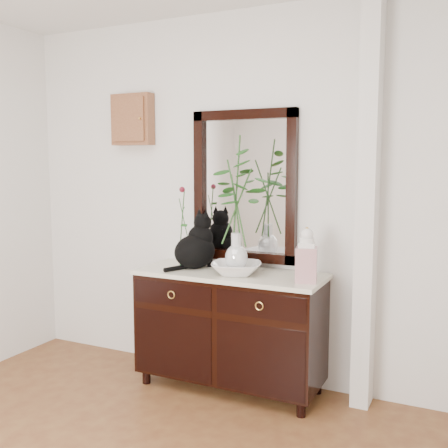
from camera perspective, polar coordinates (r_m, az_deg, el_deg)
The scene contains 10 objects.
wall_back at distance 3.88m, azimuth 0.90°, elevation 2.82°, with size 3.60×0.04×2.70m, color silver.
pilaster at distance 3.51m, azimuth 15.37°, elevation 2.16°, with size 0.12×0.20×2.70m, color silver.
sideboard at distance 3.78m, azimuth 0.67°, elevation -10.82°, with size 1.33×0.52×0.82m.
wall_mirror at distance 3.83m, azimuth 2.18°, elevation 4.11°, with size 0.80×0.06×1.10m.
key_cabinet at distance 4.28m, azimuth -9.91°, elevation 11.13°, with size 0.35×0.10×0.40m, color brown.
cat at distance 3.80m, azimuth -3.20°, elevation -1.80°, with size 0.28×0.35×0.40m, color black, non-canonical shape.
lotus_bowl at distance 3.60m, azimuth 1.35°, elevation -4.86°, with size 0.34×0.34×0.08m, color white.
vase_branches at distance 3.54m, azimuth 1.37°, elevation 2.25°, with size 0.45×0.45×0.94m, color silver, non-canonical shape.
bud_vase_rose at distance 3.82m, azimuth -4.56°, elevation -0.26°, with size 0.07×0.07×0.60m, color #316D39, non-canonical shape.
ginger_jar at distance 3.39m, azimuth 8.97°, elevation -3.29°, with size 0.13×0.13×0.36m, color silver, non-canonical shape.
Camera 1 is at (1.62, -1.54, 1.62)m, focal length 42.00 mm.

